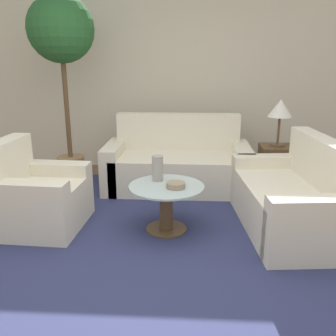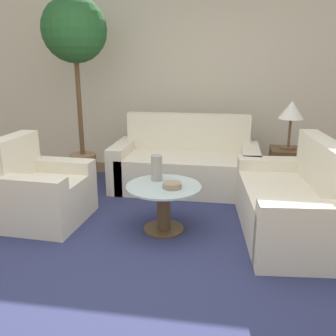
{
  "view_description": "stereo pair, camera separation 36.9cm",
  "coord_description": "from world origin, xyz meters",
  "px_view_note": "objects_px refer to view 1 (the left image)",
  "views": [
    {
      "loc": [
        0.35,
        -2.61,
        1.61
      ],
      "look_at": [
        0.13,
        0.92,
        0.55
      ],
      "focal_mm": 40.0,
      "sensor_mm": 36.0,
      "label": 1
    },
    {
      "loc": [
        0.71,
        -2.57,
        1.61
      ],
      "look_at": [
        0.13,
        0.92,
        0.55
      ],
      "focal_mm": 40.0,
      "sensor_mm": 36.0,
      "label": 2
    }
  ],
  "objects_px": {
    "loveseat": "(295,201)",
    "bowl": "(176,185)",
    "table_lamp": "(280,110)",
    "vase": "(158,168)",
    "armchair": "(36,199)",
    "sofa_main": "(177,165)",
    "potted_plant": "(62,41)",
    "coffee_table": "(166,202)"
  },
  "relations": [
    {
      "from": "loveseat",
      "to": "bowl",
      "type": "bearing_deg",
      "value": -87.42
    },
    {
      "from": "table_lamp",
      "to": "vase",
      "type": "bearing_deg",
      "value": -141.66
    },
    {
      "from": "armchair",
      "to": "sofa_main",
      "type": "bearing_deg",
      "value": -43.75
    },
    {
      "from": "potted_plant",
      "to": "bowl",
      "type": "distance_m",
      "value": 2.41
    },
    {
      "from": "vase",
      "to": "coffee_table",
      "type": "bearing_deg",
      "value": -57.49
    },
    {
      "from": "loveseat",
      "to": "table_lamp",
      "type": "xyz_separation_m",
      "value": [
        0.05,
        1.11,
        0.71
      ]
    },
    {
      "from": "sofa_main",
      "to": "loveseat",
      "type": "xyz_separation_m",
      "value": [
        1.17,
        -1.15,
        -0.0
      ]
    },
    {
      "from": "sofa_main",
      "to": "bowl",
      "type": "xyz_separation_m",
      "value": [
        0.03,
        -1.32,
        0.19
      ]
    },
    {
      "from": "coffee_table",
      "to": "table_lamp",
      "type": "distance_m",
      "value": 1.91
    },
    {
      "from": "armchair",
      "to": "table_lamp",
      "type": "bearing_deg",
      "value": -61.56
    },
    {
      "from": "armchair",
      "to": "loveseat",
      "type": "relative_size",
      "value": 0.56
    },
    {
      "from": "vase",
      "to": "bowl",
      "type": "relative_size",
      "value": 1.41
    },
    {
      "from": "armchair",
      "to": "coffee_table",
      "type": "distance_m",
      "value": 1.27
    },
    {
      "from": "loveseat",
      "to": "potted_plant",
      "type": "relative_size",
      "value": 0.67
    },
    {
      "from": "loveseat",
      "to": "vase",
      "type": "relative_size",
      "value": 6.26
    },
    {
      "from": "loveseat",
      "to": "bowl",
      "type": "xyz_separation_m",
      "value": [
        -1.13,
        -0.17,
        0.19
      ]
    },
    {
      "from": "bowl",
      "to": "potted_plant",
      "type": "bearing_deg",
      "value": 135.25
    },
    {
      "from": "sofa_main",
      "to": "vase",
      "type": "relative_size",
      "value": 7.19
    },
    {
      "from": "loveseat",
      "to": "bowl",
      "type": "distance_m",
      "value": 1.16
    },
    {
      "from": "potted_plant",
      "to": "armchair",
      "type": "bearing_deg",
      "value": -86.41
    },
    {
      "from": "coffee_table",
      "to": "vase",
      "type": "xyz_separation_m",
      "value": [
        -0.09,
        0.15,
        0.29
      ]
    },
    {
      "from": "vase",
      "to": "bowl",
      "type": "distance_m",
      "value": 0.29
    },
    {
      "from": "loveseat",
      "to": "vase",
      "type": "height_order",
      "value": "loveseat"
    },
    {
      "from": "table_lamp",
      "to": "bowl",
      "type": "relative_size",
      "value": 3.21
    },
    {
      "from": "coffee_table",
      "to": "potted_plant",
      "type": "relative_size",
      "value": 0.3
    },
    {
      "from": "armchair",
      "to": "bowl",
      "type": "xyz_separation_m",
      "value": [
        1.36,
        -0.07,
        0.19
      ]
    },
    {
      "from": "loveseat",
      "to": "potted_plant",
      "type": "distance_m",
      "value": 3.23
    },
    {
      "from": "table_lamp",
      "to": "vase",
      "type": "distance_m",
      "value": 1.79
    },
    {
      "from": "coffee_table",
      "to": "bowl",
      "type": "height_order",
      "value": "bowl"
    },
    {
      "from": "table_lamp",
      "to": "potted_plant",
      "type": "distance_m",
      "value": 2.75
    },
    {
      "from": "armchair",
      "to": "table_lamp",
      "type": "distance_m",
      "value": 2.9
    },
    {
      "from": "coffee_table",
      "to": "table_lamp",
      "type": "xyz_separation_m",
      "value": [
        1.27,
        1.23,
        0.7
      ]
    },
    {
      "from": "bowl",
      "to": "table_lamp",
      "type": "bearing_deg",
      "value": 47.25
    },
    {
      "from": "loveseat",
      "to": "bowl",
      "type": "height_order",
      "value": "loveseat"
    },
    {
      "from": "coffee_table",
      "to": "table_lamp",
      "type": "height_order",
      "value": "table_lamp"
    },
    {
      "from": "vase",
      "to": "potted_plant",
      "type": "bearing_deg",
      "value": 135.69
    },
    {
      "from": "loveseat",
      "to": "armchair",
      "type": "bearing_deg",
      "value": -93.59
    },
    {
      "from": "loveseat",
      "to": "table_lamp",
      "type": "relative_size",
      "value": 2.75
    },
    {
      "from": "sofa_main",
      "to": "table_lamp",
      "type": "xyz_separation_m",
      "value": [
        1.22,
        -0.04,
        0.71
      ]
    },
    {
      "from": "coffee_table",
      "to": "bowl",
      "type": "relative_size",
      "value": 4.04
    },
    {
      "from": "sofa_main",
      "to": "loveseat",
      "type": "bearing_deg",
      "value": -44.56
    },
    {
      "from": "potted_plant",
      "to": "bowl",
      "type": "xyz_separation_m",
      "value": [
        1.44,
        -1.43,
        -1.3
      ]
    }
  ]
}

